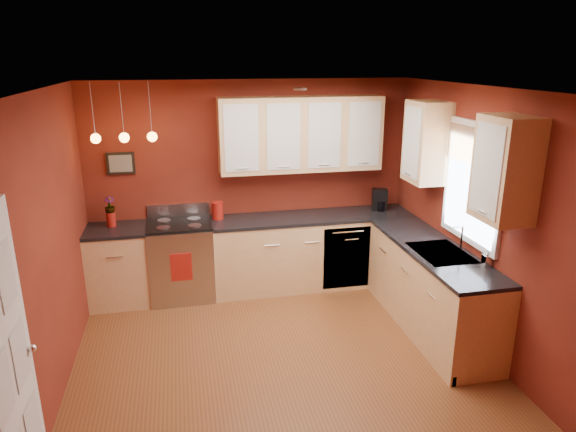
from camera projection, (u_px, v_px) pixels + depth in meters
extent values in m
plane|color=brown|center=(285.00, 368.00, 4.92)|extent=(4.20, 4.20, 0.00)
cube|color=beige|center=(285.00, 90.00, 4.14)|extent=(4.00, 4.20, 0.02)
cube|color=maroon|center=(251.00, 185.00, 6.49)|extent=(4.00, 0.02, 2.60)
cube|color=maroon|center=(370.00, 383.00, 2.57)|extent=(4.00, 0.02, 2.60)
cube|color=maroon|center=(42.00, 259.00, 4.13)|extent=(0.02, 4.20, 2.60)
cube|color=maroon|center=(488.00, 226.00, 4.93)|extent=(0.02, 4.20, 2.60)
cube|color=#E7B77C|center=(120.00, 267.00, 6.14)|extent=(0.70, 0.60, 0.90)
cube|color=#E7B77C|center=(312.00, 252.00, 6.61)|extent=(2.54, 0.60, 0.90)
cube|color=#E7B77C|center=(430.00, 290.00, 5.54)|extent=(0.60, 2.10, 0.90)
cube|color=black|center=(116.00, 230.00, 5.99)|extent=(0.70, 0.62, 0.04)
cube|color=black|center=(313.00, 217.00, 6.47)|extent=(2.54, 0.62, 0.04)
cube|color=black|center=(434.00, 249.00, 5.40)|extent=(0.62, 2.10, 0.04)
cube|color=#ADADB2|center=(182.00, 261.00, 6.28)|extent=(0.76, 0.64, 0.92)
cube|color=black|center=(182.00, 269.00, 5.99)|extent=(0.55, 0.02, 0.32)
cylinder|color=#ADADB2|center=(181.00, 250.00, 5.91)|extent=(0.60, 0.02, 0.02)
cube|color=black|center=(179.00, 224.00, 6.14)|extent=(0.76, 0.60, 0.03)
cylinder|color=gray|center=(163.00, 228.00, 5.96)|extent=(0.16, 0.16, 0.01)
cylinder|color=gray|center=(195.00, 226.00, 6.03)|extent=(0.16, 0.16, 0.01)
cylinder|color=gray|center=(164.00, 220.00, 6.22)|extent=(0.16, 0.16, 0.01)
cylinder|color=gray|center=(194.00, 218.00, 6.30)|extent=(0.16, 0.16, 0.01)
cube|color=#ADADB2|center=(178.00, 210.00, 6.39)|extent=(0.76, 0.04, 0.16)
cube|color=#ADADB2|center=(346.00, 258.00, 6.41)|extent=(0.60, 0.02, 0.80)
cube|color=gray|center=(441.00, 255.00, 5.26)|extent=(0.50, 0.70, 0.05)
cube|color=black|center=(433.00, 250.00, 5.43)|extent=(0.42, 0.30, 0.02)
cube|color=black|center=(449.00, 262.00, 5.11)|extent=(0.42, 0.30, 0.02)
cylinder|color=silver|center=(462.00, 238.00, 5.26)|extent=(0.02, 0.02, 0.28)
cylinder|color=silver|center=(457.00, 226.00, 5.21)|extent=(0.16, 0.02, 0.02)
cube|color=white|center=(473.00, 184.00, 5.10)|extent=(0.04, 1.02, 1.22)
cube|color=white|center=(472.00, 184.00, 5.10)|extent=(0.01, 0.90, 1.10)
cube|color=#996C4C|center=(475.00, 147.00, 4.98)|extent=(0.02, 0.96, 0.36)
cube|color=white|center=(7.00, 375.00, 3.10)|extent=(0.06, 0.82, 2.05)
cube|color=silver|center=(6.00, 275.00, 3.10)|extent=(0.00, 0.28, 0.40)
cube|color=silver|center=(3.00, 389.00, 2.93)|extent=(0.00, 0.28, 0.40)
cube|color=silver|center=(21.00, 354.00, 3.27)|extent=(0.00, 0.28, 0.40)
cube|color=silver|center=(33.00, 426.00, 3.43)|extent=(0.00, 0.28, 0.40)
sphere|color=silver|center=(32.00, 348.00, 3.43)|extent=(0.06, 0.06, 0.06)
cube|color=#E7B77C|center=(301.00, 134.00, 6.25)|extent=(2.00, 0.35, 0.90)
cube|color=#E7B77C|center=(461.00, 154.00, 5.00)|extent=(0.35, 1.95, 0.90)
cube|color=black|center=(121.00, 163.00, 6.06)|extent=(0.32, 0.03, 0.26)
cylinder|color=gray|center=(93.00, 111.00, 5.51)|extent=(0.01, 0.01, 0.60)
sphere|color=#FFA53F|center=(96.00, 139.00, 5.60)|extent=(0.11, 0.11, 0.11)
cylinder|color=gray|center=(122.00, 110.00, 5.57)|extent=(0.01, 0.01, 0.60)
sphere|color=#FFA53F|center=(124.00, 138.00, 5.66)|extent=(0.11, 0.11, 0.11)
cylinder|color=gray|center=(150.00, 110.00, 5.63)|extent=(0.01, 0.01, 0.60)
sphere|color=#FFA53F|center=(152.00, 137.00, 5.72)|extent=(0.11, 0.11, 0.11)
cylinder|color=maroon|center=(218.00, 211.00, 6.29)|extent=(0.14, 0.14, 0.20)
cylinder|color=maroon|center=(217.00, 203.00, 6.26)|extent=(0.15, 0.15, 0.02)
cylinder|color=maroon|center=(111.00, 219.00, 6.03)|extent=(0.11, 0.11, 0.17)
imported|color=maroon|center=(110.00, 206.00, 5.98)|extent=(0.14, 0.14, 0.21)
cube|color=black|center=(380.00, 199.00, 6.67)|extent=(0.23, 0.21, 0.27)
cylinder|color=black|center=(381.00, 206.00, 6.64)|extent=(0.13, 0.13, 0.13)
imported|color=silver|center=(487.00, 258.00, 4.89)|extent=(0.08, 0.08, 0.17)
cube|color=maroon|center=(181.00, 267.00, 5.95)|extent=(0.25, 0.02, 0.34)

